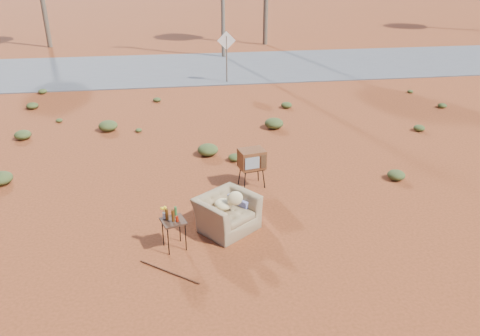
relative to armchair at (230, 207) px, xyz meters
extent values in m
plane|color=#903B1C|center=(-0.09, -0.22, -0.46)|extent=(140.00, 140.00, 0.00)
cube|color=#565659|center=(-0.09, 14.78, -0.44)|extent=(140.00, 7.00, 0.04)
imported|color=olive|center=(-0.07, -0.07, 0.03)|extent=(1.33, 1.25, 0.98)
ellipsoid|color=#DFC988|center=(-0.14, -0.06, 0.11)|extent=(0.35, 0.35, 0.21)
ellipsoid|color=#DFC988|center=(0.09, -0.19, 0.30)|extent=(0.31, 0.16, 0.31)
cube|color=navy|center=(0.29, 0.32, -0.17)|extent=(0.81, 0.86, 0.57)
cube|color=black|center=(0.76, 1.76, 0.02)|extent=(0.59, 0.49, 0.03)
cylinder|color=black|center=(0.56, 1.53, -0.22)|extent=(0.03, 0.03, 0.48)
cylinder|color=black|center=(1.03, 1.62, -0.22)|extent=(0.03, 0.03, 0.48)
cylinder|color=black|center=(0.49, 1.90, -0.22)|extent=(0.03, 0.03, 0.48)
cylinder|color=black|center=(0.96, 1.99, -0.22)|extent=(0.03, 0.03, 0.48)
cube|color=brown|center=(0.76, 1.76, 0.26)|extent=(0.67, 0.56, 0.46)
cube|color=gray|center=(0.73, 1.51, 0.26)|extent=(0.35, 0.09, 0.29)
cube|color=#472D19|center=(1.01, 1.56, 0.26)|extent=(0.13, 0.05, 0.32)
cube|color=#382014|center=(-1.15, -0.61, 0.14)|extent=(0.53, 0.53, 0.03)
cylinder|color=black|center=(-1.26, -0.82, -0.16)|extent=(0.02, 0.02, 0.60)
cylinder|color=black|center=(-0.93, -0.72, -0.16)|extent=(0.02, 0.02, 0.60)
cylinder|color=black|center=(-1.36, -0.50, -0.16)|extent=(0.02, 0.02, 0.60)
cylinder|color=black|center=(-1.03, -0.40, -0.16)|extent=(0.02, 0.02, 0.60)
cylinder|color=#46260B|center=(-1.26, -0.60, 0.27)|extent=(0.06, 0.06, 0.22)
cylinder|color=#46260B|center=(-1.14, -0.68, 0.28)|extent=(0.06, 0.06, 0.24)
cylinder|color=#2E632A|center=(-1.09, -0.50, 0.26)|extent=(0.05, 0.05, 0.20)
cylinder|color=red|center=(-1.07, -0.68, 0.21)|extent=(0.05, 0.05, 0.11)
cylinder|color=silver|center=(-1.31, -0.53, 0.22)|extent=(0.07, 0.07, 0.12)
ellipsoid|color=yellow|center=(-1.31, -0.53, 0.37)|extent=(0.14, 0.14, 0.10)
cylinder|color=#4C2914|center=(-1.27, -1.38, -0.44)|extent=(1.04, 0.84, 0.03)
cylinder|color=brown|center=(1.41, 11.78, 0.54)|extent=(0.06, 0.06, 2.00)
cube|color=silver|center=(1.41, 11.78, 1.34)|extent=(0.78, 0.04, 0.78)
ellipsoid|color=#3E4A20|center=(-5.29, 2.78, -0.30)|extent=(0.56, 0.56, 0.31)
ellipsoid|color=#3E4A20|center=(4.41, 1.58, -0.34)|extent=(0.44, 0.44, 0.24)
ellipsoid|color=#3E4A20|center=(-3.09, 6.28, -0.29)|extent=(0.60, 0.60, 0.33)
ellipsoid|color=#3E4A20|center=(6.71, 4.78, -0.36)|extent=(0.36, 0.36, 0.20)
ellipsoid|color=#3E4A20|center=(3.11, 7.78, -0.35)|extent=(0.40, 0.40, 0.22)
ellipsoid|color=#3E4A20|center=(-1.59, 9.28, -0.37)|extent=(0.30, 0.30, 0.17)
camera|label=1|loc=(-1.03, -8.25, 4.71)|focal=35.00mm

